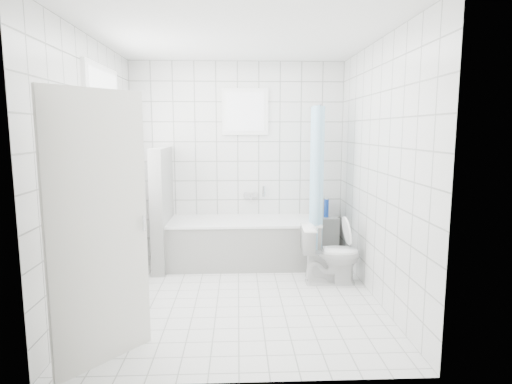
{
  "coord_description": "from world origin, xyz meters",
  "views": [
    {
      "loc": [
        0.0,
        -4.21,
        1.71
      ],
      "look_at": [
        0.19,
        0.35,
        1.05
      ],
      "focal_mm": 30.0,
      "sensor_mm": 36.0,
      "label": 1
    }
  ],
  "objects": [
    {
      "name": "ground",
      "position": [
        0.0,
        0.0,
        0.0
      ],
      "size": [
        3.0,
        3.0,
        0.0
      ],
      "primitive_type": "plane",
      "color": "white",
      "rests_on": "ground"
    },
    {
      "name": "ceiling",
      "position": [
        0.0,
        0.0,
        2.6
      ],
      "size": [
        3.0,
        3.0,
        0.0
      ],
      "primitive_type": "plane",
      "rotation": [
        3.14,
        0.0,
        0.0
      ],
      "color": "white",
      "rests_on": "ground"
    },
    {
      "name": "wall_back",
      "position": [
        0.0,
        1.5,
        1.3
      ],
      "size": [
        2.8,
        0.02,
        2.6
      ],
      "primitive_type": "cube",
      "color": "white",
      "rests_on": "ground"
    },
    {
      "name": "wall_front",
      "position": [
        0.0,
        -1.5,
        1.3
      ],
      "size": [
        2.8,
        0.02,
        2.6
      ],
      "primitive_type": "cube",
      "color": "white",
      "rests_on": "ground"
    },
    {
      "name": "wall_left",
      "position": [
        -1.4,
        0.0,
        1.3
      ],
      "size": [
        0.02,
        3.0,
        2.6
      ],
      "primitive_type": "cube",
      "color": "white",
      "rests_on": "ground"
    },
    {
      "name": "wall_right",
      "position": [
        1.4,
        0.0,
        1.3
      ],
      "size": [
        0.02,
        3.0,
        2.6
      ],
      "primitive_type": "cube",
      "color": "white",
      "rests_on": "ground"
    },
    {
      "name": "window_left",
      "position": [
        -1.35,
        0.3,
        1.6
      ],
      "size": [
        0.01,
        0.9,
        1.4
      ],
      "primitive_type": "cube",
      "color": "white",
      "rests_on": "wall_left"
    },
    {
      "name": "window_back",
      "position": [
        0.1,
        1.46,
        1.95
      ],
      "size": [
        0.5,
        0.01,
        0.5
      ],
      "primitive_type": "cube",
      "color": "white",
      "rests_on": "wall_back"
    },
    {
      "name": "window_sill",
      "position": [
        -1.31,
        0.3,
        0.86
      ],
      "size": [
        0.18,
        1.02,
        0.08
      ],
      "primitive_type": "cube",
      "color": "white",
      "rests_on": "wall_left"
    },
    {
      "name": "door",
      "position": [
        -0.99,
        -1.17,
        1.0
      ],
      "size": [
        0.54,
        0.64,
        2.0
      ],
      "primitive_type": "cube",
      "rotation": [
        0.0,
        0.0,
        -0.7
      ],
      "color": "silver",
      "rests_on": "ground"
    },
    {
      "name": "bathtub",
      "position": [
        0.07,
        1.12,
        0.29
      ],
      "size": [
        1.89,
        0.77,
        0.58
      ],
      "color": "white",
      "rests_on": "ground"
    },
    {
      "name": "partition_wall",
      "position": [
        -0.94,
        1.07,
        0.75
      ],
      "size": [
        0.15,
        0.85,
        1.5
      ],
      "primitive_type": "cube",
      "color": "white",
      "rests_on": "ground"
    },
    {
      "name": "tiled_ledge",
      "position": [
        1.14,
        1.38,
        0.28
      ],
      "size": [
        0.4,
        0.24,
        0.55
      ],
      "primitive_type": "cube",
      "color": "white",
      "rests_on": "ground"
    },
    {
      "name": "toilet",
      "position": [
        1.03,
        0.39,
        0.33
      ],
      "size": [
        0.66,
        0.39,
        0.66
      ],
      "primitive_type": "imported",
      "rotation": [
        0.0,
        0.0,
        1.54
      ],
      "color": "white",
      "rests_on": "ground"
    },
    {
      "name": "curtain_rod",
      "position": [
        0.95,
        1.1,
        2.0
      ],
      "size": [
        0.02,
        0.8,
        0.02
      ],
      "primitive_type": "cylinder",
      "rotation": [
        1.57,
        0.0,
        0.0
      ],
      "color": "silver",
      "rests_on": "wall_back"
    },
    {
      "name": "shower_curtain",
      "position": [
        0.95,
        0.97,
        1.1
      ],
      "size": [
        0.14,
        0.48,
        1.78
      ],
      "primitive_type": null,
      "color": "#4EB2E6",
      "rests_on": "curtain_rod"
    },
    {
      "name": "tub_faucet",
      "position": [
        0.17,
        1.46,
        0.85
      ],
      "size": [
        0.18,
        0.06,
        0.06
      ],
      "primitive_type": "cube",
      "color": "silver",
      "rests_on": "wall_back"
    },
    {
      "name": "sill_bottles",
      "position": [
        -1.3,
        0.24,
        1.03
      ],
      "size": [
        0.19,
        0.83,
        0.32
      ],
      "color": "#B058AF",
      "rests_on": "window_sill"
    },
    {
      "name": "ledge_bottles",
      "position": [
        1.11,
        1.37,
        0.67
      ],
      "size": [
        0.18,
        0.19,
        0.24
      ],
      "color": "green",
      "rests_on": "tiled_ledge"
    }
  ]
}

